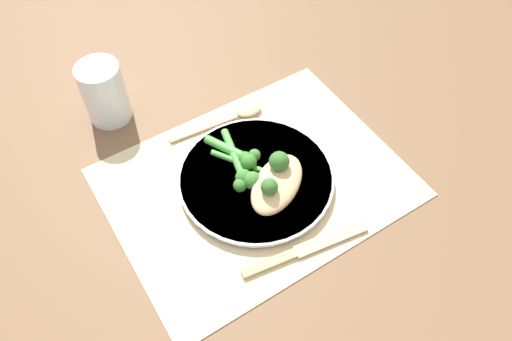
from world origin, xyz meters
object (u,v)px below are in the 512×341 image
at_px(plate, 256,178).
at_px(spoon, 238,114).
at_px(knife, 304,250).
at_px(chicken_fillet, 277,184).
at_px(broccoli_stalk_right, 244,174).
at_px(broccoli_stalk_rear, 242,156).
at_px(broccoli_stalk_front, 275,171).
at_px(water_glass, 104,93).

bearing_deg(plate, spoon, -109.95).
distance_m(knife, spoon, 0.29).
xyz_separation_m(chicken_fillet, knife, (0.02, 0.10, -0.03)).
xyz_separation_m(broccoli_stalk_right, broccoli_stalk_rear, (-0.02, -0.03, -0.00)).
bearing_deg(broccoli_stalk_front, knife, 42.94).
xyz_separation_m(plate, knife, (0.01, 0.14, -0.01)).
height_order(plate, water_glass, water_glass).
relative_size(knife, water_glass, 1.81).
bearing_deg(broccoli_stalk_rear, chicken_fillet, 73.92).
bearing_deg(knife, spoon, 176.99).
xyz_separation_m(broccoli_stalk_right, spoon, (-0.07, -0.13, -0.02)).
bearing_deg(knife, chicken_fillet, 177.24).
distance_m(chicken_fillet, knife, 0.11).
relative_size(plate, knife, 1.24).
height_order(plate, broccoli_stalk_right, broccoli_stalk_right).
xyz_separation_m(broccoli_stalk_front, broccoli_stalk_rear, (0.03, -0.06, -0.00)).
bearing_deg(plate, water_glass, -62.34).
distance_m(broccoli_stalk_front, knife, 0.13).
relative_size(chicken_fillet, broccoli_stalk_front, 1.13).
relative_size(knife, spoon, 1.14).
relative_size(plate, broccoli_stalk_rear, 2.50).
bearing_deg(broccoli_stalk_rear, broccoli_stalk_front, 88.68).
bearing_deg(water_glass, knife, 107.83).
relative_size(chicken_fillet, spoon, 0.78).
bearing_deg(plate, knife, 86.84).
xyz_separation_m(broccoli_stalk_front, spoon, (-0.03, -0.16, -0.02)).
bearing_deg(chicken_fillet, plate, -71.51).
bearing_deg(water_glass, spoon, 146.42).
bearing_deg(chicken_fillet, knife, 78.53).
bearing_deg(broccoli_stalk_right, chicken_fillet, 138.43).
bearing_deg(chicken_fillet, broccoli_stalk_right, -55.13).
bearing_deg(spoon, broccoli_stalk_front, -4.63).
height_order(broccoli_stalk_rear, spoon, broccoli_stalk_rear).
xyz_separation_m(broccoli_stalk_right, water_glass, (0.12, -0.26, 0.03)).
bearing_deg(spoon, broccoli_stalk_right, -22.66).
relative_size(chicken_fillet, water_glass, 1.24).
relative_size(broccoli_stalk_front, broccoli_stalk_right, 0.93).
height_order(plate, knife, plate).
bearing_deg(spoon, chicken_fillet, -7.06).
xyz_separation_m(chicken_fillet, spoon, (-0.04, -0.18, -0.02)).
distance_m(chicken_fillet, broccoli_stalk_front, 0.03).
height_order(plate, chicken_fillet, chicken_fillet).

